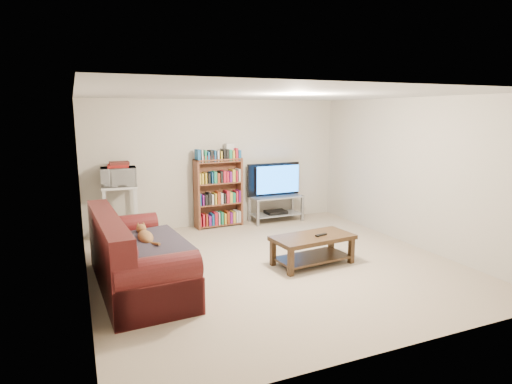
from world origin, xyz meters
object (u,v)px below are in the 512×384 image
sofa (132,262)px  coffee_table (313,244)px  bookshelf (218,192)px  tv_stand (276,204)px

sofa → coffee_table: 2.50m
sofa → coffee_table: sofa is taller
coffee_table → bookshelf: bookshelf is taller
coffee_table → bookshelf: size_ratio=0.93×
sofa → bookshelf: bookshelf is taller
tv_stand → bookshelf: (-1.17, 0.09, 0.32)m
tv_stand → bookshelf: bearing=174.7°
sofa → bookshelf: 3.06m
coffee_table → sofa: bearing=170.8°
sofa → coffee_table: size_ratio=1.85×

